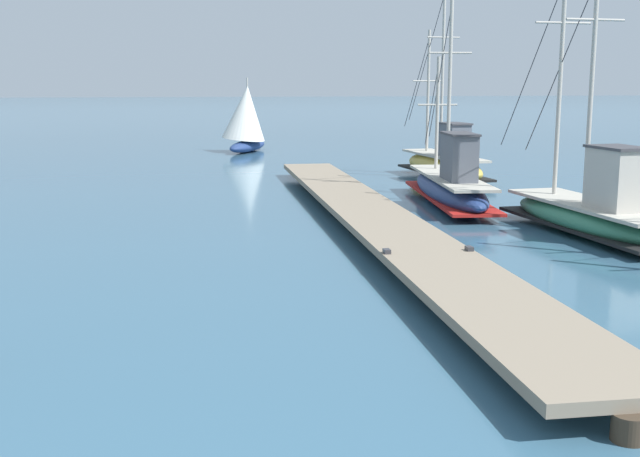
{
  "coord_description": "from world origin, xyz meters",
  "views": [
    {
      "loc": [
        -0.47,
        -3.01,
        3.58
      ],
      "look_at": [
        1.8,
        8.55,
        1.4
      ],
      "focal_mm": 44.44,
      "sensor_mm": 36.0,
      "label": 1
    }
  ],
  "objects_px": {
    "fishing_boat_2": "(594,211)",
    "distant_sailboat": "(246,118)",
    "fishing_boat_3": "(444,162)",
    "fishing_boat_0": "(450,185)"
  },
  "relations": [
    {
      "from": "fishing_boat_3",
      "to": "distant_sailboat",
      "type": "xyz_separation_m",
      "value": [
        -6.03,
        13.29,
        1.09
      ]
    },
    {
      "from": "fishing_boat_3",
      "to": "distant_sailboat",
      "type": "distance_m",
      "value": 14.63
    },
    {
      "from": "fishing_boat_0",
      "to": "fishing_boat_2",
      "type": "bearing_deg",
      "value": -71.99
    },
    {
      "from": "fishing_boat_2",
      "to": "distant_sailboat",
      "type": "height_order",
      "value": "fishing_boat_2"
    },
    {
      "from": "distant_sailboat",
      "to": "fishing_boat_2",
      "type": "bearing_deg",
      "value": -76.8
    },
    {
      "from": "fishing_boat_0",
      "to": "fishing_boat_3",
      "type": "xyz_separation_m",
      "value": [
        1.97,
        5.97,
        0.03
      ]
    },
    {
      "from": "fishing_boat_3",
      "to": "distant_sailboat",
      "type": "bearing_deg",
      "value": 114.4
    },
    {
      "from": "fishing_boat_3",
      "to": "fishing_boat_0",
      "type": "bearing_deg",
      "value": -108.3
    },
    {
      "from": "distant_sailboat",
      "to": "fishing_boat_0",
      "type": "bearing_deg",
      "value": -78.12
    },
    {
      "from": "fishing_boat_0",
      "to": "distant_sailboat",
      "type": "relative_size",
      "value": 1.65
    }
  ]
}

